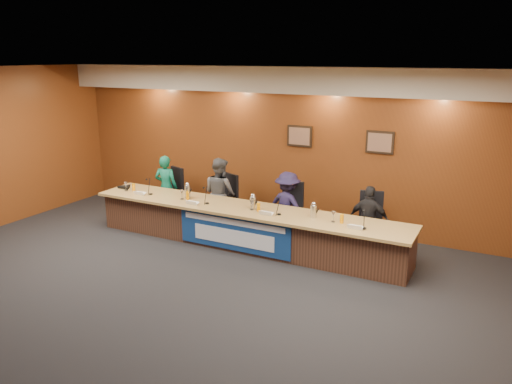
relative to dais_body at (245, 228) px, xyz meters
The scene contains 39 objects.
floor 2.43m from the dais_body, 90.00° to the right, with size 10.00×10.00×0.00m, color black.
ceiling 3.73m from the dais_body, 90.00° to the right, with size 10.00×8.00×0.04m, color silver.
wall_back 2.03m from the dais_body, 90.00° to the left, with size 10.00×0.04×3.20m, color #612F13.
soffit 2.93m from the dais_body, 90.00° to the left, with size 10.00×0.50×0.50m, color beige.
dais_body is the anchor object (origin of this frame).
dais_top 0.38m from the dais_body, 90.00° to the right, with size 6.10×0.95×0.05m, color #A07D44.
banner 0.42m from the dais_body, 90.00° to the right, with size 2.20×0.02×0.65m, color navy.
banner_text_upper 0.49m from the dais_body, 90.00° to the right, with size 2.00×0.01×0.10m, color silver.
banner_text_lower 0.43m from the dais_body, 90.00° to the right, with size 1.60×0.01×0.28m, color silver.
wall_photo_left 2.21m from the dais_body, 75.71° to the left, with size 0.52×0.04×0.42m, color black.
wall_photo_right 2.95m from the dais_body, 38.13° to the left, with size 0.52×0.04×0.42m, color black.
panelist_a 2.38m from the dais_body, 163.89° to the left, with size 0.50×0.33×1.38m, color #0C5B44.
panelist_b 1.19m from the dais_body, 144.59° to the left, with size 0.71×0.55×1.45m, color #4A4B4F.
panelist_c 0.91m from the dais_body, 49.31° to the left, with size 0.85×0.49×1.32m, color #1C1738.
panelist_d 2.23m from the dais_body, 17.16° to the left, with size 0.73×0.30×1.24m, color black.
office_chair_a 2.39m from the dais_body, 161.58° to the left, with size 0.48×0.48×0.08m, color black.
office_chair_b 1.19m from the dais_body, 140.65° to the left, with size 0.48×0.48×0.08m, color black.
office_chair_c 0.95m from the dais_body, 53.29° to the left, with size 0.48×0.48×0.08m, color black.
office_chair_d 2.25m from the dais_body, 19.60° to the left, with size 0.48×0.48×0.08m, color black.
nameplate_a 2.29m from the dais_body, behind, with size 0.24×0.06×0.09m, color white.
microphone_a 2.09m from the dais_body, behind, with size 0.07×0.07×0.02m, color black.
juice_glass_a 2.56m from the dais_body, behind, with size 0.06×0.06×0.15m, color #F89400.
water_glass_a 2.72m from the dais_body, behind, with size 0.08×0.08×0.18m, color silver.
nameplate_b 1.09m from the dais_body, 160.14° to the right, with size 0.24×0.06×0.09m, color white.
microphone_b 0.83m from the dais_body, 167.66° to the right, with size 0.07×0.07×0.02m, color black.
juice_glass_b 1.29m from the dais_body, behind, with size 0.06×0.06×0.15m, color #F89400.
water_glass_b 1.39m from the dais_body, behind, with size 0.08×0.08×0.18m, color silver.
nameplate_c 0.77m from the dais_body, 26.75° to the right, with size 0.24×0.06×0.09m, color white.
microphone_c 0.87m from the dais_body, 10.77° to the right, with size 0.07×0.07×0.02m, color black.
juice_glass_c 0.60m from the dais_body, 20.47° to the right, with size 0.06×0.06×0.15m, color #F89400.
water_glass_c 0.54m from the dais_body, 27.49° to the right, with size 0.08×0.08×0.18m, color silver.
nameplate_d 2.19m from the dais_body, ahead, with size 0.24×0.06×0.09m, color white.
microphone_d 2.30m from the dais_body, ahead, with size 0.07×0.07×0.02m, color black.
juice_glass_d 1.91m from the dais_body, ahead, with size 0.06×0.06×0.15m, color #F89400.
water_glass_d 1.78m from the dais_body, ahead, with size 0.08×0.08×0.18m, color silver.
carafe_left 1.35m from the dais_body, behind, with size 0.11×0.11×0.25m, color silver.
carafe_mid 0.55m from the dais_body, 13.46° to the right, with size 0.11×0.11×0.23m, color silver.
carafe_right 1.42m from the dais_body, ahead, with size 0.11×0.11×0.22m, color silver.
speakerphone 2.85m from the dais_body, behind, with size 0.32×0.32×0.05m, color black.
Camera 1 is at (4.15, -5.19, 3.40)m, focal length 35.00 mm.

